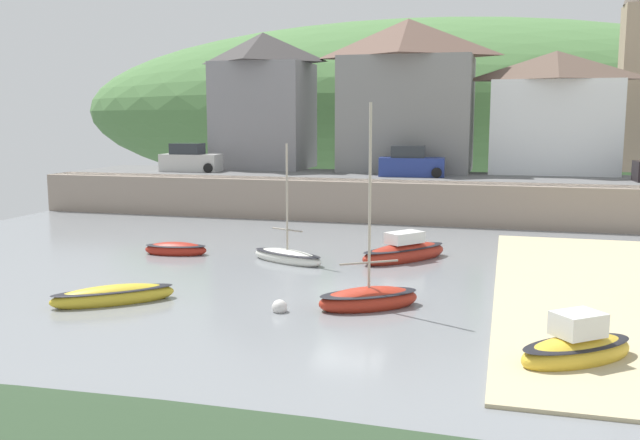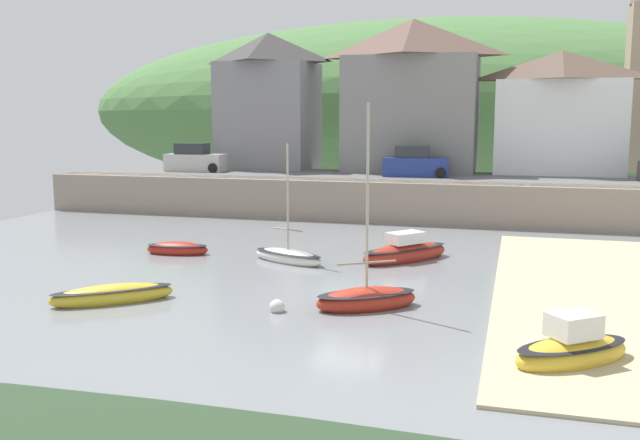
% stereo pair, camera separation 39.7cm
% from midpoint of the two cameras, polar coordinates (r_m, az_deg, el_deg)
% --- Properties ---
extents(ground, '(48.00, 41.00, 0.61)m').
position_cam_midpoint_polar(ground, '(15.71, -0.30, -14.05)').
color(ground, gray).
extents(quay_seawall, '(48.00, 9.40, 2.40)m').
position_cam_midpoint_polar(quay_seawall, '(41.63, 8.31, 1.75)').
color(quay_seawall, gray).
rests_on(quay_seawall, ground).
extents(hillside_backdrop, '(80.00, 44.00, 19.41)m').
position_cam_midpoint_polar(hillside_backdrop, '(79.24, 9.27, 8.83)').
color(hillside_backdrop, '#4E7B42').
rests_on(hillside_backdrop, ground).
extents(waterfront_building_left, '(6.90, 5.83, 9.80)m').
position_cam_midpoint_polar(waterfront_building_left, '(51.79, -4.02, 9.81)').
color(waterfront_building_left, gray).
rests_on(waterfront_building_left, ground).
extents(waterfront_building_centre, '(9.19, 6.19, 10.40)m').
position_cam_midpoint_polar(waterfront_building_centre, '(49.22, 7.80, 10.17)').
color(waterfront_building_centre, gray).
rests_on(waterfront_building_centre, ground).
extents(waterfront_building_right, '(8.45, 4.34, 8.03)m').
position_cam_midpoint_polar(waterfront_building_right, '(48.76, 19.31, 8.39)').
color(waterfront_building_right, silver).
rests_on(waterfront_building_right, ground).
extents(motorboat_with_cabin, '(3.76, 2.39, 5.23)m').
position_cam_midpoint_polar(motorboat_with_cabin, '(29.79, -2.25, -2.98)').
color(motorboat_with_cabin, silver).
rests_on(motorboat_with_cabin, ground).
extents(sailboat_nearest_shore, '(3.90, 4.34, 1.48)m').
position_cam_midpoint_polar(sailboat_nearest_shore, '(30.28, 7.39, -2.65)').
color(sailboat_nearest_shore, '#A62A1B').
rests_on(sailboat_nearest_shore, ground).
extents(dinghy_open_wooden, '(3.79, 3.35, 0.80)m').
position_cam_midpoint_polar(dinghy_open_wooden, '(24.39, -16.23, -5.94)').
color(dinghy_open_wooden, gold).
rests_on(dinghy_open_wooden, ground).
extents(rowboat_small_beached, '(2.97, 1.42, 0.73)m').
position_cam_midpoint_polar(rowboat_small_beached, '(32.15, -11.28, -2.35)').
color(rowboat_small_beached, '#A52317').
rests_on(rowboat_small_beached, ground).
extents(sailboat_blue_trim, '(3.60, 3.04, 6.83)m').
position_cam_midpoint_polar(sailboat_blue_trim, '(22.81, 4.34, -6.46)').
color(sailboat_blue_trim, '#A82A1A').
rests_on(sailboat_blue_trim, ground).
extents(sailboat_white_hull, '(3.42, 3.11, 1.55)m').
position_cam_midpoint_polar(sailboat_white_hull, '(18.86, 20.57, -10.00)').
color(sailboat_white_hull, gold).
rests_on(sailboat_white_hull, ground).
extents(parked_car_near_slipway, '(4.17, 1.89, 1.95)m').
position_cam_midpoint_polar(parked_car_near_slipway, '(49.22, -10.00, 4.90)').
color(parked_car_near_slipway, '#BCBBB8').
rests_on(parked_car_near_slipway, ground).
extents(parked_car_by_wall, '(4.22, 2.00, 1.95)m').
position_cam_midpoint_polar(parked_car_by_wall, '(44.70, 8.07, 4.59)').
color(parked_car_by_wall, navy).
rests_on(parked_car_by_wall, ground).
extents(mooring_buoy, '(0.50, 0.50, 0.50)m').
position_cam_midpoint_polar(mooring_buoy, '(22.39, -3.04, -7.16)').
color(mooring_buoy, silver).
rests_on(mooring_buoy, ground).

